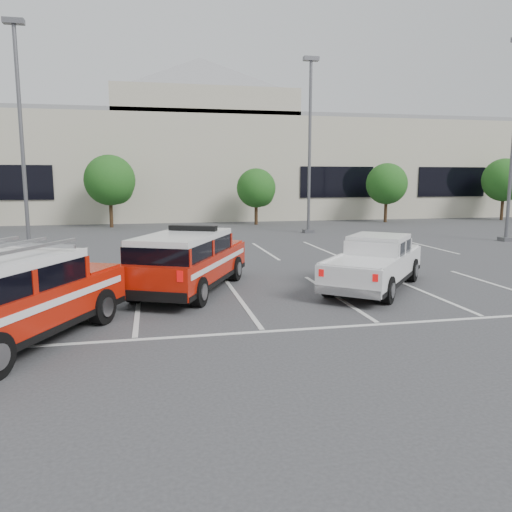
{
  "coord_description": "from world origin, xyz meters",
  "views": [
    {
      "loc": [
        -2.26,
        -12.95,
        3.26
      ],
      "look_at": [
        0.63,
        0.99,
        1.05
      ],
      "focal_mm": 35.0,
      "sensor_mm": 36.0,
      "label": 1
    }
  ],
  "objects": [
    {
      "name": "tree_right",
      "position": [
        15.09,
        22.05,
        2.77
      ],
      "size": [
        3.07,
        3.07,
        4.42
      ],
      "color": "#3F2B19",
      "rests_on": "ground"
    },
    {
      "name": "stall_markings",
      "position": [
        0.0,
        4.5,
        0.01
      ],
      "size": [
        23.0,
        15.0,
        0.01
      ],
      "primitive_type": "cube",
      "color": "silver",
      "rests_on": "ground"
    },
    {
      "name": "ground",
      "position": [
        0.0,
        0.0,
        0.0
      ],
      "size": [
        120.0,
        120.0,
        0.0
      ],
      "primitive_type": "plane",
      "color": "#363638",
      "rests_on": "ground"
    },
    {
      "name": "light_pole_left",
      "position": [
        -8.0,
        12.0,
        5.19
      ],
      "size": [
        0.9,
        0.6,
        10.24
      ],
      "color": "#59595E",
      "rests_on": "ground"
    },
    {
      "name": "light_pole_mid",
      "position": [
        7.0,
        16.0,
        5.19
      ],
      "size": [
        0.9,
        0.6,
        10.24
      ],
      "color": "#59595E",
      "rests_on": "ground"
    },
    {
      "name": "ladder_suv",
      "position": [
        -5.05,
        -2.68,
        0.81
      ],
      "size": [
        4.07,
        5.5,
        2.02
      ],
      "rotation": [
        0.0,
        0.0,
        -0.45
      ],
      "color": "#A91608",
      "rests_on": "ground"
    },
    {
      "name": "tree_far_right",
      "position": [
        25.09,
        22.05,
        3.04
      ],
      "size": [
        3.37,
        3.37,
        4.85
      ],
      "color": "#3F2B19",
      "rests_on": "ground"
    },
    {
      "name": "tree_mid_right",
      "position": [
        5.09,
        22.05,
        2.5
      ],
      "size": [
        2.77,
        2.77,
        3.99
      ],
      "color": "#3F2B19",
      "rests_on": "ground"
    },
    {
      "name": "fire_chief_suv",
      "position": [
        -1.29,
        1.43,
        0.77
      ],
      "size": [
        4.03,
        5.69,
        1.89
      ],
      "rotation": [
        0.0,
        0.0,
        -0.44
      ],
      "color": "#A91608",
      "rests_on": "ground"
    },
    {
      "name": "tree_mid_left",
      "position": [
        -4.91,
        22.05,
        3.04
      ],
      "size": [
        3.37,
        3.37,
        4.85
      ],
      "color": "#3F2B19",
      "rests_on": "ground"
    },
    {
      "name": "white_pickup",
      "position": [
        4.19,
        0.69,
        0.63
      ],
      "size": [
        4.63,
        5.06,
        1.57
      ],
      "rotation": [
        0.0,
        0.0,
        -0.69
      ],
      "color": "silver",
      "rests_on": "ground"
    },
    {
      "name": "convention_building",
      "position": [
        0.18,
        31.86,
        4.72
      ],
      "size": [
        60.0,
        16.99,
        13.2
      ],
      "color": "#B9B09C",
      "rests_on": "ground"
    }
  ]
}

